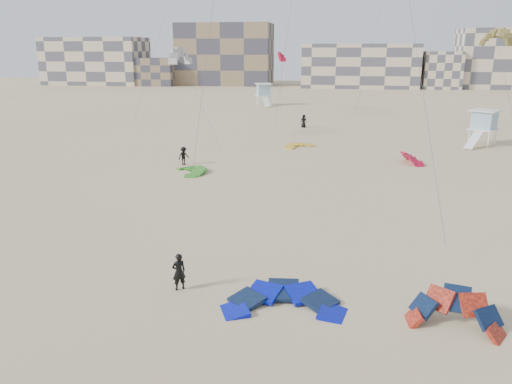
# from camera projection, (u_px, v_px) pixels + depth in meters

# --- Properties ---
(ground) EXTENTS (320.00, 320.00, 0.00)m
(ground) POSITION_uv_depth(u_px,v_px,m) (236.00, 299.00, 22.11)
(ground) COLOR #CBB688
(ground) RESTS_ON ground
(kite_ground_blue) EXTENTS (5.21, 5.44, 1.96)m
(kite_ground_blue) POSITION_uv_depth(u_px,v_px,m) (283.00, 307.00, 21.44)
(kite_ground_blue) COLOR #0018BD
(kite_ground_blue) RESTS_ON ground
(kite_ground_orange) EXTENTS (4.33, 4.33, 3.64)m
(kite_ground_orange) POSITION_uv_depth(u_px,v_px,m) (454.00, 327.00, 19.91)
(kite_ground_orange) COLOR red
(kite_ground_orange) RESTS_ON ground
(kite_ground_green) EXTENTS (5.20, 5.10, 1.37)m
(kite_ground_green) POSITION_uv_depth(u_px,v_px,m) (191.00, 172.00, 44.76)
(kite_ground_green) COLOR #3B8D1F
(kite_ground_green) RESTS_ON ground
(kite_ground_red_far) EXTENTS (3.77, 3.64, 3.06)m
(kite_ground_red_far) POSITION_uv_depth(u_px,v_px,m) (412.00, 163.00, 48.39)
(kite_ground_red_far) COLOR #B70E2E
(kite_ground_red_far) RESTS_ON ground
(kite_ground_yellow) EXTENTS (4.97, 5.00, 0.82)m
(kite_ground_yellow) POSITION_uv_depth(u_px,v_px,m) (299.00, 147.00, 56.37)
(kite_ground_yellow) COLOR gold
(kite_ground_yellow) RESTS_ON ground
(kitesurfer_main) EXTENTS (0.77, 0.73, 1.77)m
(kitesurfer_main) POSITION_uv_depth(u_px,v_px,m) (179.00, 272.00, 22.77)
(kitesurfer_main) COLOR black
(kitesurfer_main) RESTS_ON ground
(kitesurfer_c) EXTENTS (1.22, 1.26, 1.73)m
(kitesurfer_c) POSITION_uv_depth(u_px,v_px,m) (184.00, 156.00, 47.46)
(kitesurfer_c) COLOR black
(kitesurfer_c) RESTS_ON ground
(kitesurfer_e) EXTENTS (1.00, 0.77, 1.82)m
(kitesurfer_e) POSITION_uv_depth(u_px,v_px,m) (304.00, 121.00, 69.89)
(kitesurfer_e) COLOR black
(kitesurfer_e) RESTS_ON ground
(kite_fly_grey) EXTENTS (9.08, 11.77, 9.85)m
(kite_fly_grey) POSITION_uv_depth(u_px,v_px,m) (180.00, 58.00, 57.95)
(kite_fly_grey) COLOR #B8B8B8
(kite_fly_grey) RESTS_ON ground
(kite_fly_olive) EXTENTS (5.02, 10.91, 12.17)m
(kite_fly_olive) POSITION_uv_depth(u_px,v_px,m) (497.00, 39.00, 53.61)
(kite_fly_olive) COLOR brown
(kite_fly_olive) RESTS_ON ground
(kite_fly_red) EXTENTS (3.73, 12.38, 9.62)m
(kite_fly_red) POSITION_uv_depth(u_px,v_px,m) (282.00, 58.00, 84.37)
(kite_fly_red) COLOR #B70E2E
(kite_fly_red) RESTS_ON ground
(lifeguard_tower_near) EXTENTS (3.97, 6.07, 4.03)m
(lifeguard_tower_near) POSITION_uv_depth(u_px,v_px,m) (484.00, 128.00, 56.90)
(lifeguard_tower_near) COLOR white
(lifeguard_tower_near) RESTS_ON ground
(lifeguard_tower_far) EXTENTS (3.80, 6.23, 4.22)m
(lifeguard_tower_far) POSITION_uv_depth(u_px,v_px,m) (264.00, 94.00, 97.17)
(lifeguard_tower_far) COLOR white
(lifeguard_tower_far) RESTS_ON ground
(condo_west_a) EXTENTS (30.00, 15.00, 14.00)m
(condo_west_a) POSITION_uv_depth(u_px,v_px,m) (96.00, 61.00, 154.15)
(condo_west_a) COLOR beige
(condo_west_a) RESTS_ON ground
(condo_west_b) EXTENTS (28.00, 14.00, 18.00)m
(condo_west_b) POSITION_uv_depth(u_px,v_px,m) (225.00, 54.00, 151.32)
(condo_west_b) COLOR #856E50
(condo_west_b) RESTS_ON ground
(condo_mid) EXTENTS (32.00, 16.00, 12.00)m
(condo_mid) POSITION_uv_depth(u_px,v_px,m) (359.00, 66.00, 142.29)
(condo_mid) COLOR beige
(condo_mid) RESTS_ON ground
(condo_east) EXTENTS (26.00, 14.00, 16.00)m
(condo_east) POSITION_uv_depth(u_px,v_px,m) (507.00, 59.00, 137.57)
(condo_east) COLOR beige
(condo_east) RESTS_ON ground
(condo_fill_left) EXTENTS (12.00, 10.00, 8.00)m
(condo_fill_left) POSITION_uv_depth(u_px,v_px,m) (156.00, 72.00, 150.05)
(condo_fill_left) COLOR #856E50
(condo_fill_left) RESTS_ON ground
(condo_fill_right) EXTENTS (10.00, 10.00, 10.00)m
(condo_fill_right) POSITION_uv_depth(u_px,v_px,m) (441.00, 70.00, 137.33)
(condo_fill_right) COLOR beige
(condo_fill_right) RESTS_ON ground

